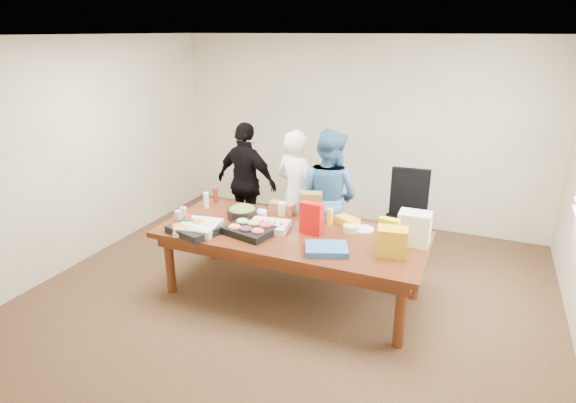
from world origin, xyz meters
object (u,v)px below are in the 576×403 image
at_px(sheet_cake, 269,226).
at_px(salad_bowl, 242,213).
at_px(person_center, 296,194).
at_px(office_chair, 404,221).
at_px(conference_table, 291,264).
at_px(person_right, 328,197).

relative_size(sheet_cake, salad_bowl, 1.21).
bearing_deg(sheet_cake, person_center, 88.00).
distance_m(office_chair, person_center, 1.37).
relative_size(conference_table, salad_bowl, 8.12).
height_order(person_right, salad_bowl, person_right).
xyz_separation_m(conference_table, person_center, (-0.35, 1.00, 0.44)).
distance_m(office_chair, sheet_cake, 1.78).
bearing_deg(salad_bowl, sheet_cake, -23.50).
bearing_deg(person_right, person_center, 9.18).
height_order(conference_table, office_chair, office_chair).
height_order(office_chair, person_center, person_center).
relative_size(person_center, sheet_cake, 3.90).
relative_size(person_center, person_right, 0.97).
bearing_deg(salad_bowl, conference_table, -13.32).
bearing_deg(conference_table, person_right, 84.66).
bearing_deg(conference_table, person_center, 109.13).
relative_size(conference_table, office_chair, 2.52).
bearing_deg(salad_bowl, office_chair, 33.79).
bearing_deg(person_center, salad_bowl, 85.21).
relative_size(person_right, sheet_cake, 4.03).
relative_size(conference_table, sheet_cake, 6.73).
bearing_deg(office_chair, salad_bowl, -151.35).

